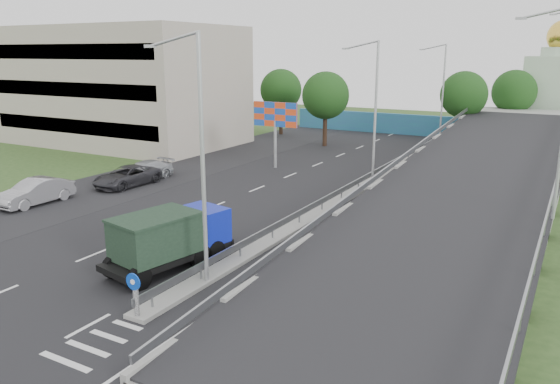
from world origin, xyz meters
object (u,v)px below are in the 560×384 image
Objects in this scene: sign_bollard at (135,294)px; church at (557,89)px; parked_car_c at (127,176)px; lamp_post_far at (441,89)px; parked_car_d at (144,171)px; dump_truck at (170,237)px; parked_car_b at (35,192)px; lamp_post_near at (198,148)px; lamp_post_mid at (373,106)px; billboard at (275,118)px.

sign_bollard is 58.84m from church.
lamp_post_far is at bearing 64.92° from parked_car_c.
dump_truck is at bearing -37.34° from parked_car_d.
church is 2.78× the size of parked_car_b.
sign_bollard is 21.36m from parked_car_c.
parked_car_d is (-15.55, -26.84, -5.10)m from lamp_post_far.
dump_truck reaches higher than sign_bollard.
lamp_post_near is at bearing 88.36° from sign_bollard.
lamp_post_mid is 0.73× the size of church.
parked_car_c is at bearing 135.43° from sign_bollard.
church is (9.89, 54.00, -0.50)m from lamp_post_near.
billboard is 11.48m from parked_car_d.
lamp_post_mid is 17.73m from parked_car_d.
dump_truck is 16.72m from parked_car_c.
lamp_post_near is at bearing -15.09° from parked_car_b.
lamp_post_mid is 1.93× the size of parked_car_c.
sign_bollard is 0.17× the size of lamp_post_far.
billboard reaches higher than dump_truck.
lamp_post_mid reaches higher than dump_truck.
parked_car_c is (-13.01, 10.47, -0.74)m from dump_truck.
dump_truck is 1.29× the size of parked_car_d.
billboard is at bearing 112.49° from lamp_post_near.
billboard reaches higher than parked_car_c.
lamp_post_near reaches higher than sign_bollard.
church reaches higher than billboard.
lamp_post_far is at bearing 90.00° from lamp_post_mid.
parked_car_b is 0.95× the size of parked_car_c.
church is 48.34m from parked_car_d.
sign_bollard is 0.17× the size of lamp_post_near.
parked_car_d is (-13.23, 12.47, -0.75)m from dump_truck.
lamp_post_near is 1.93× the size of parked_car_c.
sign_bollard is at bearing -70.79° from billboard.
lamp_post_near is at bearing -67.51° from billboard.
church reaches higher than sign_bollard.
dump_truck is at bearing -93.37° from lamp_post_far.
billboard is at bearing 109.21° from sign_bollard.
lamp_post_near is 19.63m from parked_car_c.
lamp_post_far is 20.24m from billboard.
parked_car_d is (-25.44, -40.84, -4.60)m from church.
parked_car_b is (-16.86, -35.30, -4.99)m from lamp_post_far.
church is (9.89, 34.00, -0.50)m from lamp_post_mid.
lamp_post_far is (0.00, 40.00, 0.00)m from lamp_post_near.
dump_truck is at bearing -35.93° from parked_car_c.
billboard reaches higher than sign_bollard.
lamp_post_mid is at bearing -12.38° from billboard.
billboard is 1.11× the size of parked_car_b.
lamp_post_near is 1.00× the size of lamp_post_mid.
dump_truck is at bearing 116.05° from sign_bollard.
church reaches higher than lamp_post_far.
church is 2.65× the size of parked_car_c.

